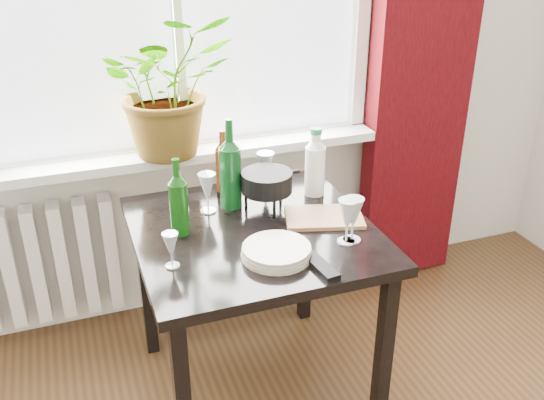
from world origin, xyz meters
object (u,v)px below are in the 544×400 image
object	(u,v)px
wine_bottle_right	(230,163)
tv_remote	(321,266)
table	(254,250)
cutting_board	(324,217)
wine_bottle_left	(178,197)
wineglass_far_right	(353,219)
wineglass_back_left	(207,192)
wineglass_back_center	(266,172)
wineglass_front_left	(171,250)
fondue_pot	(267,190)
wineglass_front_right	(347,221)
radiator	(23,267)
plate_stack	(277,252)
bottle_amber	(223,160)
cleaning_bottle	(315,161)
potted_plant	(168,85)

from	to	relation	value
wine_bottle_right	tv_remote	bearing A→B (deg)	-74.69
table	cutting_board	world-z (taller)	cutting_board
wine_bottle_left	wine_bottle_right	bearing A→B (deg)	32.02
wineglass_far_right	wineglass_back_left	world-z (taller)	wineglass_far_right
tv_remote	wineglass_back_left	bearing A→B (deg)	108.45
wineglass_back_center	wineglass_front_left	world-z (taller)	wineglass_back_center
fondue_pot	cutting_board	size ratio (longest dim) A/B	0.78
wineglass_front_right	wineglass_back_left	bearing A→B (deg)	135.29
wineglass_far_right	wineglass_back_center	world-z (taller)	wineglass_back_center
wine_bottle_left	radiator	bearing A→B (deg)	136.21
radiator	wine_bottle_left	distance (m)	0.97
wine_bottle_left	cutting_board	bearing A→B (deg)	-8.39
wineglass_back_left	wineglass_back_center	bearing A→B (deg)	20.40
table	plate_stack	world-z (taller)	plate_stack
wine_bottle_right	wineglass_back_left	bearing A→B (deg)	-171.18
radiator	wineglass_front_right	size ratio (longest dim) A/B	4.80
wineglass_back_center	tv_remote	distance (m)	0.62
fondue_pot	tv_remote	bearing A→B (deg)	-110.59
bottle_amber	wineglass_front_left	xyz separation A→B (m)	(-0.32, -0.50, -0.07)
wine_bottle_left	wineglass_back_center	distance (m)	0.47
radiator	wineglass_front_left	size ratio (longest dim) A/B	6.40
wineglass_front_left	wine_bottle_right	bearing A→B (deg)	49.44
cleaning_bottle	wineglass_front_left	world-z (taller)	cleaning_bottle
wine_bottle_left	plate_stack	world-z (taller)	wine_bottle_left
radiator	wineglass_front_right	bearing A→B (deg)	-36.50
wine_bottle_right	fondue_pot	size ratio (longest dim) A/B	1.61
wineglass_back_center	table	bearing A→B (deg)	-117.13
radiator	cleaning_bottle	size ratio (longest dim) A/B	2.83
table	wine_bottle_left	xyz separation A→B (m)	(-0.25, 0.06, 0.24)
wineglass_back_center	cutting_board	size ratio (longest dim) A/B	0.60
cleaning_bottle	fondue_pot	size ratio (longest dim) A/B	1.27
table	wineglass_back_left	xyz separation A→B (m)	(-0.12, 0.19, 0.17)
wineglass_front_right	plate_stack	distance (m)	0.27
radiator	bottle_amber	distance (m)	1.01
potted_plant	wine_bottle_right	xyz separation A→B (m)	(0.15, -0.36, -0.22)
wineglass_far_right	fondue_pot	distance (m)	0.39
potted_plant	wine_bottle_right	bearing A→B (deg)	-67.89
wineglass_back_center	wineglass_back_left	world-z (taller)	wineglass_back_center
wineglass_back_center	bottle_amber	bearing A→B (deg)	157.68
potted_plant	tv_remote	bearing A→B (deg)	-71.85
cutting_board	radiator	bearing A→B (deg)	149.93
cleaning_bottle	tv_remote	bearing A→B (deg)	-111.22
cleaning_bottle	wineglass_far_right	bearing A→B (deg)	-93.89
wineglass_far_right	plate_stack	size ratio (longest dim) A/B	0.71
wineglass_front_right	wineglass_back_left	distance (m)	0.55
wine_bottle_right	plate_stack	distance (m)	0.44
table	tv_remote	world-z (taller)	tv_remote
wineglass_back_center	plate_stack	bearing A→B (deg)	-105.31
wineglass_far_right	wineglass_back_center	bearing A→B (deg)	107.04
wineglass_far_right	wineglass_front_left	size ratio (longest dim) A/B	1.34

